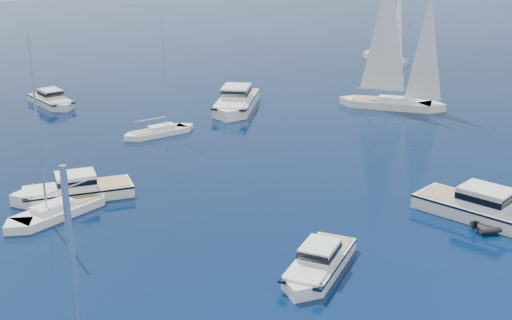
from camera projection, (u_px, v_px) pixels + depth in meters
The scene contains 10 objects.
motor_cruiser_right at pixel (486, 220), 46.06m from camera, with size 3.40×11.12×2.92m, color silver, non-canonical shape.
motor_cruiser_left at pixel (318, 272), 38.91m from camera, with size 2.53×8.27×2.17m, color white, non-canonical shape.
motor_cruiser_centre at pixel (75, 198), 49.88m from camera, with size 2.92×9.54×2.50m, color white, non-canonical shape.
motor_cruiser_distant at pixel (236, 109), 75.81m from camera, with size 3.91×12.76×3.35m, color white, non-canonical shape.
motor_cruiser_horizon at pixel (52, 105), 77.50m from camera, with size 2.79×9.13×2.40m, color silver, non-canonical shape.
sailboat_mid_l at pixel (59, 215), 46.82m from camera, with size 2.38×9.15×13.46m, color white, non-canonical shape.
sailboat_centre at pixel (160, 135), 65.93m from camera, with size 2.11×8.12×11.94m, color white, non-canonical shape.
sailboat_sails_r at pixel (391, 108), 76.41m from camera, with size 3.30×12.68×18.63m, color white, non-canonical shape.
sailboat_sails_far at pixel (384, 61), 105.20m from camera, with size 3.19×12.26×18.03m, color silver, non-canonical shape.
tender_grey_near at pixel (498, 230), 44.48m from camera, with size 1.90×3.43×0.95m, color black, non-canonical shape.
Camera 1 is at (-28.61, -15.73, 18.62)m, focal length 46.53 mm.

